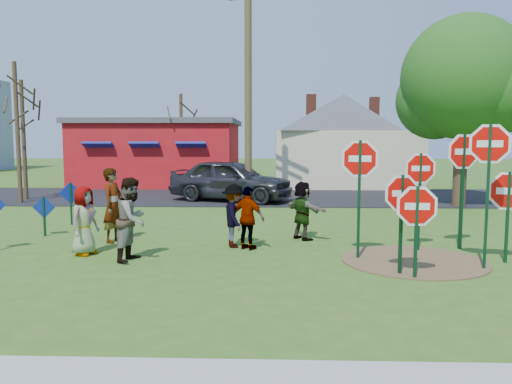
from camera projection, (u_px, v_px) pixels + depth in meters
ground at (218, 250)px, 12.31m from camera, size 120.00×120.00×0.00m
road at (245, 196)px, 23.74m from camera, size 120.00×7.50×0.04m
dirt_patch at (414, 261)px, 11.16m from camera, size 3.20×3.20×0.03m
red_building at (160, 152)px, 30.18m from camera, size 9.40×7.69×3.90m
cream_house at (343, 136)px, 29.71m from camera, size 9.40×9.40×6.50m
stop_sign_a at (402, 202)px, 9.92m from camera, size 0.98×0.26×2.16m
stop_sign_b at (420, 177)px, 12.01m from camera, size 1.02×0.08×2.53m
stop_sign_c at (489, 162)px, 10.24m from camera, size 1.00×0.53×3.19m
stop_sign_d at (463, 162)px, 12.21m from camera, size 1.14×0.34×3.02m
stop_sign_e at (417, 213)px, 9.65m from camera, size 1.08×0.08×1.97m
stop_sign_f at (509, 196)px, 10.90m from camera, size 1.14×0.32×2.18m
stop_sign_g at (360, 171)px, 11.22m from camera, size 1.14×0.08×2.86m
blue_diamond_c at (44, 212)px, 14.04m from camera, size 0.63×0.06×1.14m
blue_diamond_d at (71, 198)px, 15.92m from camera, size 0.64×0.36×1.38m
person_a at (84, 221)px, 11.73m from camera, size 0.74×0.92×1.63m
person_b at (113, 205)px, 13.20m from camera, size 0.62×0.81×1.97m
person_c at (132, 219)px, 11.18m from camera, size 0.89×1.04×1.88m
person_d at (234, 216)px, 12.59m from camera, size 0.82×1.15×1.61m
person_e at (248, 218)px, 12.30m from camera, size 0.99×0.81×1.57m
person_f at (302, 211)px, 13.54m from camera, size 1.25×1.47×1.60m
suv at (231, 180)px, 21.88m from camera, size 5.81×3.79×1.84m
utility_pole at (248, 81)px, 21.09m from camera, size 2.31×0.91×9.83m
leafy_tree at (467, 84)px, 19.69m from camera, size 5.35×4.88×7.60m
bare_tree_west at (17, 112)px, 20.99m from camera, size 1.80×1.80×5.96m
bare_tree_east at (181, 128)px, 26.80m from camera, size 1.80×1.80×5.16m
bare_tree_mid at (23, 123)px, 22.18m from camera, size 1.80×1.80×5.35m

